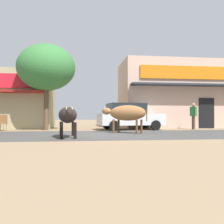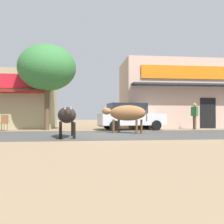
{
  "view_description": "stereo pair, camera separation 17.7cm",
  "coord_description": "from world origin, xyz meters",
  "px_view_note": "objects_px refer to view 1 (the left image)",
  "views": [
    {
      "loc": [
        -0.82,
        -11.85,
        0.9
      ],
      "look_at": [
        0.88,
        1.04,
        1.07
      ],
      "focal_mm": 41.04,
      "sensor_mm": 36.0,
      "label": 1
    },
    {
      "loc": [
        -0.65,
        -11.87,
        0.9
      ],
      "look_at": [
        0.88,
        1.04,
        1.07
      ],
      "focal_mm": 41.04,
      "sensor_mm": 36.0,
      "label": 2
    }
  ],
  "objects_px": {
    "roadside_tree": "(46,68)",
    "parked_hatchback_car": "(129,116)",
    "cow_near_brown": "(68,115)",
    "cafe_chair_near_tree": "(3,122)",
    "pedestrian_by_shop": "(193,114)",
    "cow_far_dark": "(126,113)"
  },
  "relations": [
    {
      "from": "cow_far_dark",
      "to": "pedestrian_by_shop",
      "type": "bearing_deg",
      "value": 30.23
    },
    {
      "from": "pedestrian_by_shop",
      "to": "cafe_chair_near_tree",
      "type": "relative_size",
      "value": 1.83
    },
    {
      "from": "cow_near_brown",
      "to": "pedestrian_by_shop",
      "type": "relative_size",
      "value": 1.65
    },
    {
      "from": "pedestrian_by_shop",
      "to": "parked_hatchback_car",
      "type": "bearing_deg",
      "value": 178.62
    },
    {
      "from": "roadside_tree",
      "to": "pedestrian_by_shop",
      "type": "bearing_deg",
      "value": -2.55
    },
    {
      "from": "roadside_tree",
      "to": "cow_far_dark",
      "type": "bearing_deg",
      "value": -37.11
    },
    {
      "from": "roadside_tree",
      "to": "parked_hatchback_car",
      "type": "distance_m",
      "value": 5.87
    },
    {
      "from": "parked_hatchback_car",
      "to": "pedestrian_by_shop",
      "type": "relative_size",
      "value": 2.45
    },
    {
      "from": "parked_hatchback_car",
      "to": "cafe_chair_near_tree",
      "type": "bearing_deg",
      "value": -179.2
    },
    {
      "from": "pedestrian_by_shop",
      "to": "cow_near_brown",
      "type": "bearing_deg",
      "value": -147.0
    },
    {
      "from": "roadside_tree",
      "to": "pedestrian_by_shop",
      "type": "distance_m",
      "value": 9.67
    },
    {
      "from": "cafe_chair_near_tree",
      "to": "roadside_tree",
      "type": "bearing_deg",
      "value": 9.79
    },
    {
      "from": "cow_near_brown",
      "to": "cafe_chair_near_tree",
      "type": "xyz_separation_m",
      "value": [
        -3.93,
        5.02,
        -0.38
      ]
    },
    {
      "from": "parked_hatchback_car",
      "to": "cow_near_brown",
      "type": "xyz_separation_m",
      "value": [
        -3.56,
        -5.12,
        0.05
      ]
    },
    {
      "from": "roadside_tree",
      "to": "pedestrian_by_shop",
      "type": "height_order",
      "value": "roadside_tree"
    },
    {
      "from": "roadside_tree",
      "to": "cafe_chair_near_tree",
      "type": "xyz_separation_m",
      "value": [
        -2.42,
        -0.42,
        -3.28
      ]
    },
    {
      "from": "pedestrian_by_shop",
      "to": "cafe_chair_near_tree",
      "type": "height_order",
      "value": "pedestrian_by_shop"
    },
    {
      "from": "cow_far_dark",
      "to": "pedestrian_by_shop",
      "type": "height_order",
      "value": "pedestrian_by_shop"
    },
    {
      "from": "roadside_tree",
      "to": "cow_near_brown",
      "type": "height_order",
      "value": "roadside_tree"
    },
    {
      "from": "roadside_tree",
      "to": "cow_far_dark",
      "type": "height_order",
      "value": "roadside_tree"
    },
    {
      "from": "roadside_tree",
      "to": "parked_hatchback_car",
      "type": "xyz_separation_m",
      "value": [
        5.07,
        -0.31,
        -2.95
      ]
    },
    {
      "from": "roadside_tree",
      "to": "parked_hatchback_car",
      "type": "height_order",
      "value": "roadside_tree"
    }
  ]
}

